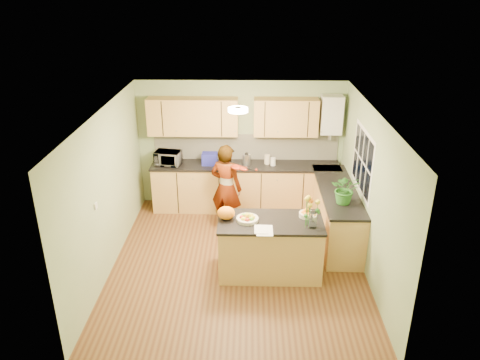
{
  "coord_description": "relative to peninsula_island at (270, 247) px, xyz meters",
  "views": [
    {
      "loc": [
        0.18,
        -6.45,
        4.27
      ],
      "look_at": [
        0.03,
        0.5,
        1.24
      ],
      "focal_mm": 35.0,
      "sensor_mm": 36.0,
      "label": 1
    }
  ],
  "objects": [
    {
      "name": "orange_bowl",
      "position": [
        0.55,
        0.15,
        0.51
      ],
      "size": [
        0.23,
        0.23,
        0.14
      ],
      "color": "beige",
      "rests_on": "peninsula_island"
    },
    {
      "name": "peninsula_island",
      "position": [
        0.0,
        0.0,
        0.0
      ],
      "size": [
        1.58,
        0.81,
        0.91
      ],
      "color": "tan",
      "rests_on": "floor"
    },
    {
      "name": "ceiling",
      "position": [
        -0.5,
        0.26,
        2.05
      ],
      "size": [
        4.0,
        4.5,
        0.02
      ],
      "primitive_type": "cube",
      "color": "white",
      "rests_on": "wall_back"
    },
    {
      "name": "right_counter",
      "position": [
        1.2,
        1.11,
        0.02
      ],
      "size": [
        0.62,
        2.24,
        0.94
      ],
      "color": "tan",
      "rests_on": "floor"
    },
    {
      "name": "back_counter",
      "position": [
        -0.4,
        2.21,
        0.02
      ],
      "size": [
        3.64,
        0.62,
        0.94
      ],
      "color": "tan",
      "rests_on": "floor"
    },
    {
      "name": "wall_back",
      "position": [
        -0.5,
        2.51,
        0.8
      ],
      "size": [
        4.0,
        0.02,
        2.5
      ],
      "primitive_type": "cube",
      "color": "gray",
      "rests_on": "floor"
    },
    {
      "name": "jar_white",
      "position": [
        0.12,
        2.17,
        0.56
      ],
      "size": [
        0.1,
        0.1,
        0.15
      ],
      "primitive_type": "cylinder",
      "rotation": [
        0.0,
        0.0,
        0.05
      ],
      "color": "white",
      "rests_on": "back_counter"
    },
    {
      "name": "fruit_dish",
      "position": [
        -0.35,
        0.0,
        0.5
      ],
      "size": [
        0.33,
        0.33,
        0.12
      ],
      "color": "beige",
      "rests_on": "peninsula_island"
    },
    {
      "name": "window_right",
      "position": [
        1.49,
        0.86,
        1.1
      ],
      "size": [
        0.01,
        1.3,
        1.05
      ],
      "color": "white",
      "rests_on": "wall_right"
    },
    {
      "name": "flower_vase",
      "position": [
        0.6,
        -0.18,
        0.8
      ],
      "size": [
        0.29,
        0.29,
        0.53
      ],
      "rotation": [
        0.0,
        0.0,
        -0.28
      ],
      "color": "silver",
      "rests_on": "peninsula_island"
    },
    {
      "name": "microwave",
      "position": [
        -1.89,
        2.18,
        0.62
      ],
      "size": [
        0.53,
        0.4,
        0.27
      ],
      "primitive_type": "imported",
      "rotation": [
        0.0,
        0.0,
        -0.18
      ],
      "color": "white",
      "rests_on": "back_counter"
    },
    {
      "name": "violinist",
      "position": [
        -0.74,
        1.39,
        0.36
      ],
      "size": [
        0.7,
        0.6,
        1.62
      ],
      "primitive_type": "imported",
      "rotation": [
        0.0,
        0.0,
        2.72
      ],
      "color": "tan",
      "rests_on": "floor"
    },
    {
      "name": "floor",
      "position": [
        -0.5,
        0.26,
        -0.45
      ],
      "size": [
        4.5,
        4.5,
        0.0
      ],
      "primitive_type": "plane",
      "color": "#522E17",
      "rests_on": "ground"
    },
    {
      "name": "boiler",
      "position": [
        1.2,
        2.35,
        1.44
      ],
      "size": [
        0.4,
        0.3,
        0.86
      ],
      "color": "white",
      "rests_on": "wall_back"
    },
    {
      "name": "wall_front",
      "position": [
        -0.5,
        -1.99,
        0.8
      ],
      "size": [
        4.0,
        0.02,
        2.5
      ],
      "primitive_type": "cube",
      "color": "gray",
      "rests_on": "floor"
    },
    {
      "name": "violin",
      "position": [
        -0.54,
        1.17,
        0.85
      ],
      "size": [
        0.58,
        0.5,
        0.14
      ],
      "primitive_type": null,
      "rotation": [
        0.17,
        0.0,
        -0.61
      ],
      "color": "#4C0C04",
      "rests_on": "violinist"
    },
    {
      "name": "wall_left",
      "position": [
        -2.5,
        0.26,
        0.8
      ],
      "size": [
        0.02,
        4.5,
        2.5
      ],
      "primitive_type": "cube",
      "color": "gray",
      "rests_on": "floor"
    },
    {
      "name": "orange_bag",
      "position": [
        -0.67,
        0.05,
        0.55
      ],
      "size": [
        0.31,
        0.29,
        0.2
      ],
      "primitive_type": "ellipsoid",
      "rotation": [
        0.0,
        0.0,
        0.26
      ],
      "color": "orange",
      "rests_on": "peninsula_island"
    },
    {
      "name": "light_switch",
      "position": [
        -2.49,
        -0.34,
        0.85
      ],
      "size": [
        0.02,
        0.09,
        0.09
      ],
      "primitive_type": "cube",
      "color": "white",
      "rests_on": "wall_left"
    },
    {
      "name": "papers",
      "position": [
        -0.1,
        -0.3,
        0.46
      ],
      "size": [
        0.24,
        0.32,
        0.01
      ],
      "primitive_type": "cube",
      "color": "white",
      "rests_on": "peninsula_island"
    },
    {
      "name": "ceiling_lamp",
      "position": [
        -0.5,
        0.56,
        2.01
      ],
      "size": [
        0.3,
        0.3,
        0.07
      ],
      "color": "#FFEABF",
      "rests_on": "ceiling"
    },
    {
      "name": "upper_cabinets",
      "position": [
        -0.68,
        2.34,
        1.4
      ],
      "size": [
        3.2,
        0.34,
        0.7
      ],
      "color": "tan",
      "rests_on": "wall_back"
    },
    {
      "name": "potted_plant",
      "position": [
        1.2,
        0.56,
        0.73
      ],
      "size": [
        0.51,
        0.46,
        0.5
      ],
      "primitive_type": "imported",
      "rotation": [
        0.0,
        0.0,
        -0.18
      ],
      "color": "#2E7125",
      "rests_on": "right_counter"
    },
    {
      "name": "kettle",
      "position": [
        -0.39,
        2.21,
        0.6
      ],
      "size": [
        0.15,
        0.15,
        0.28
      ],
      "rotation": [
        0.0,
        0.0,
        -0.15
      ],
      "color": "silver",
      "rests_on": "back_counter"
    },
    {
      "name": "jar_cream",
      "position": [
        0.01,
        2.26,
        0.57
      ],
      "size": [
        0.12,
        0.12,
        0.18
      ],
      "primitive_type": "cylinder",
      "rotation": [
        0.0,
        0.0,
        0.05
      ],
      "color": "beige",
      "rests_on": "back_counter"
    },
    {
      "name": "blue_box",
      "position": [
        -1.09,
        2.2,
        0.6
      ],
      "size": [
        0.29,
        0.22,
        0.23
      ],
      "primitive_type": "cube",
      "rotation": [
        0.0,
        0.0,
        -0.02
      ],
      "color": "#212499",
      "rests_on": "back_counter"
    },
    {
      "name": "splashback",
      "position": [
        -0.4,
        2.49,
        0.75
      ],
      "size": [
        3.6,
        0.02,
        0.52
      ],
      "primitive_type": "cube",
      "color": "beige",
      "rests_on": "back_counter"
    },
    {
      "name": "wall_right",
      "position": [
        1.5,
        0.26,
        0.8
      ],
      "size": [
        0.02,
        4.5,
        2.5
      ],
      "primitive_type": "cube",
      "color": "gray",
      "rests_on": "floor"
    }
  ]
}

